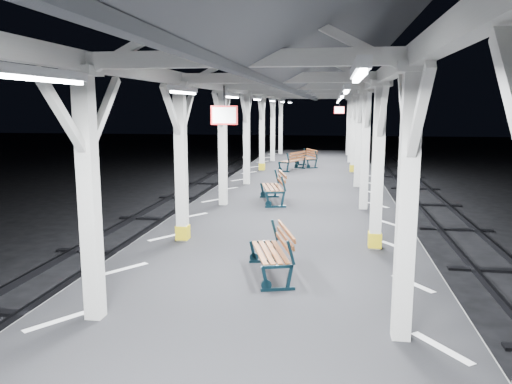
% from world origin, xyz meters
% --- Properties ---
extents(ground, '(120.00, 120.00, 0.00)m').
position_xyz_m(ground, '(0.00, 0.00, 0.00)').
color(ground, black).
rests_on(ground, ground).
extents(platform, '(6.00, 50.00, 1.00)m').
position_xyz_m(platform, '(0.00, 0.00, 0.50)').
color(platform, black).
rests_on(platform, ground).
extents(hazard_stripes_left, '(1.00, 48.00, 0.01)m').
position_xyz_m(hazard_stripes_left, '(-2.45, 0.00, 1.00)').
color(hazard_stripes_left, silver).
rests_on(hazard_stripes_left, platform).
extents(hazard_stripes_right, '(1.00, 48.00, 0.01)m').
position_xyz_m(hazard_stripes_right, '(2.45, 0.00, 1.00)').
color(hazard_stripes_right, silver).
rests_on(hazard_stripes_right, platform).
extents(canopy, '(5.40, 49.00, 4.65)m').
position_xyz_m(canopy, '(0.00, -0.02, 4.56)').
color(canopy, silver).
rests_on(canopy, platform).
extents(bench_near, '(0.95, 1.59, 0.81)m').
position_xyz_m(bench_near, '(0.21, 0.08, 1.43)').
color(bench_near, black).
rests_on(bench_near, platform).
extents(bench_mid, '(0.98, 1.77, 0.91)m').
position_xyz_m(bench_mid, '(-0.53, 6.58, 1.48)').
color(bench_mid, black).
rests_on(bench_mid, platform).
extents(bench_far, '(1.15, 1.66, 0.85)m').
position_xyz_m(bench_far, '(-0.59, 14.30, 1.45)').
color(bench_far, black).
rests_on(bench_far, platform).
extents(bench_extra, '(1.11, 1.60, 0.82)m').
position_xyz_m(bench_extra, '(-0.03, 15.85, 1.43)').
color(bench_extra, black).
rests_on(bench_extra, platform).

